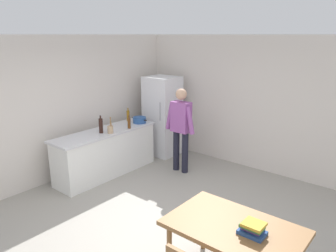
{
  "coord_description": "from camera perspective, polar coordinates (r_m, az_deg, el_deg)",
  "views": [
    {
      "loc": [
        2.77,
        -3.07,
        2.7
      ],
      "look_at": [
        -0.76,
        1.22,
        1.13
      ],
      "focal_mm": 34.66,
      "sensor_mm": 36.0,
      "label": 1
    }
  ],
  "objects": [
    {
      "name": "bottle_beer_brown",
      "position": [
        6.46,
        -6.86,
        0.5
      ],
      "size": [
        0.06,
        0.06,
        0.26
      ],
      "color": "#5B3314",
      "rests_on": "kitchen_counter"
    },
    {
      "name": "cooking_pot",
      "position": [
        6.86,
        -5.04,
        1.07
      ],
      "size": [
        0.4,
        0.28,
        0.12
      ],
      "color": "#285193",
      "rests_on": "kitchen_counter"
    },
    {
      "name": "wall_back",
      "position": [
        6.8,
        14.67,
        3.85
      ],
      "size": [
        6.4,
        0.12,
        2.7
      ],
      "primitive_type": "cube",
      "color": "silver",
      "rests_on": "ground_plane"
    },
    {
      "name": "book_stack",
      "position": [
        3.53,
        14.65,
        -17.06
      ],
      "size": [
        0.26,
        0.2,
        0.13
      ],
      "color": "#284C8E",
      "rests_on": "dining_table"
    },
    {
      "name": "dining_table",
      "position": [
        3.69,
        11.48,
        -17.82
      ],
      "size": [
        1.4,
        0.9,
        0.75
      ],
      "color": "olive",
      "rests_on": "ground_plane"
    },
    {
      "name": "ground_plane",
      "position": [
        4.94,
        -2.3,
        -17.35
      ],
      "size": [
        14.0,
        14.0,
        0.0
      ],
      "primitive_type": "plane",
      "color": "#9E998E"
    },
    {
      "name": "bottle_wine_dark",
      "position": [
        6.23,
        -11.72,
        0.08
      ],
      "size": [
        0.08,
        0.08,
        0.34
      ],
      "color": "black",
      "rests_on": "kitchen_counter"
    },
    {
      "name": "refrigerator",
      "position": [
        7.41,
        -0.99,
        1.76
      ],
      "size": [
        0.7,
        0.67,
        1.8
      ],
      "color": "white",
      "rests_on": "ground_plane"
    },
    {
      "name": "utensil_jar",
      "position": [
        6.2,
        -10.11,
        -0.55
      ],
      "size": [
        0.11,
        0.11,
        0.32
      ],
      "color": "tan",
      "rests_on": "kitchen_counter"
    },
    {
      "name": "person",
      "position": [
        6.4,
        2.26,
        0.2
      ],
      "size": [
        0.7,
        0.22,
        1.7
      ],
      "color": "#1E1E2D",
      "rests_on": "ground_plane"
    },
    {
      "name": "bottle_oil_amber",
      "position": [
        7.04,
        -7.03,
        1.86
      ],
      "size": [
        0.06,
        0.06,
        0.28
      ],
      "color": "#996619",
      "rests_on": "kitchen_counter"
    },
    {
      "name": "wall_left",
      "position": [
        6.43,
        -18.78,
        2.85
      ],
      "size": [
        0.12,
        5.6,
        2.7
      ],
      "primitive_type": "cube",
      "color": "silver",
      "rests_on": "ground_plane"
    },
    {
      "name": "kitchen_counter",
      "position": [
        6.54,
        -10.81,
        -4.58
      ],
      "size": [
        0.64,
        2.2,
        0.9
      ],
      "color": "white",
      "rests_on": "ground_plane"
    }
  ]
}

